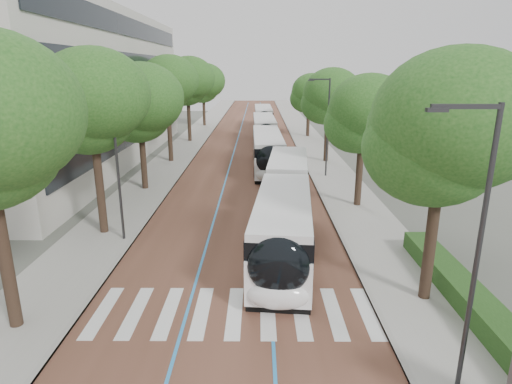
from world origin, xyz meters
TOP-DOWN VIEW (x-y plane):
  - ground at (0.00, 0.00)m, footprint 160.00×160.00m
  - road at (0.00, 40.00)m, footprint 11.00×140.00m
  - sidewalk_left at (-7.50, 40.00)m, footprint 4.00×140.00m
  - sidewalk_right at (7.50, 40.00)m, footprint 4.00×140.00m
  - kerb_left at (-5.60, 40.00)m, footprint 0.20×140.00m
  - kerb_right at (5.60, 40.00)m, footprint 0.20×140.00m
  - zebra_crossing at (0.20, 1.00)m, footprint 10.55×3.60m
  - lane_line_left at (-1.60, 40.00)m, footprint 0.12×126.00m
  - lane_line_right at (1.60, 40.00)m, footprint 0.12×126.00m
  - office_building at (-19.47, 28.00)m, footprint 18.11×40.00m
  - hedge at (9.10, 0.00)m, footprint 1.20×14.00m
  - streetlight_near at (6.62, -3.00)m, footprint 1.82×0.20m
  - streetlight_far at (6.62, 22.00)m, footprint 1.82×0.20m
  - lamp_post_left at (-6.10, 8.00)m, footprint 0.14×0.14m
  - trees_left at (-7.50, 26.70)m, footprint 6.33×61.12m
  - trees_right at (7.70, 20.09)m, footprint 5.88×47.50m
  - lead_bus at (2.58, 9.20)m, footprint 4.15×18.54m
  - bus_queued_0 at (1.93, 24.77)m, footprint 2.78×12.45m
  - bus_queued_1 at (1.80, 38.24)m, footprint 2.79×12.45m
  - bus_queued_2 at (1.85, 52.21)m, footprint 2.73×12.44m

SIDE VIEW (x-z plane):
  - ground at x=0.00m, z-range 0.00..0.00m
  - road at x=0.00m, z-range 0.00..0.02m
  - lane_line_left at x=-1.60m, z-range 0.02..0.03m
  - lane_line_right at x=1.60m, z-range 0.02..0.03m
  - zebra_crossing at x=0.20m, z-range 0.02..0.03m
  - sidewalk_left at x=-7.50m, z-range 0.00..0.12m
  - sidewalk_right at x=7.50m, z-range 0.00..0.12m
  - kerb_left at x=-5.60m, z-range -0.01..0.13m
  - kerb_right at x=5.60m, z-range -0.01..0.13m
  - hedge at x=9.10m, z-range 0.12..0.92m
  - bus_queued_0 at x=1.93m, z-range 0.02..3.22m
  - bus_queued_1 at x=1.80m, z-range 0.02..3.22m
  - bus_queued_2 at x=1.85m, z-range 0.02..3.22m
  - lead_bus at x=2.58m, z-range 0.03..3.23m
  - lamp_post_left at x=-6.10m, z-range 0.12..8.12m
  - streetlight_near at x=6.62m, z-range 0.82..8.82m
  - streetlight_far at x=6.62m, z-range 0.82..8.82m
  - trees_right at x=7.70m, z-range 1.52..10.60m
  - trees_left at x=-7.50m, z-range 1.91..11.62m
  - office_building at x=-19.47m, z-range 0.00..14.00m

